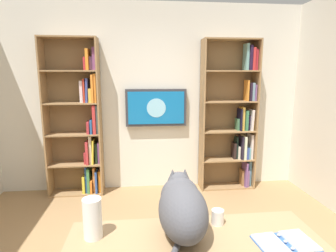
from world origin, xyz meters
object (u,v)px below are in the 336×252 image
object	(u,v)px
wall_mounted_tv	(156,108)
coffee_mug	(218,217)
bookshelf_left	(234,118)
open_binder	(285,243)
paper_towel_roll	(93,218)
cat	(182,206)
bookshelf_right	(81,123)

from	to	relation	value
wall_mounted_tv	coffee_mug	bearing A→B (deg)	95.89
bookshelf_left	wall_mounted_tv	distance (m)	1.17
open_binder	paper_towel_roll	bearing A→B (deg)	-9.57
wall_mounted_tv	cat	bearing A→B (deg)	89.99
bookshelf_right	open_binder	xyz separation A→B (m)	(-1.64, 2.56, -0.29)
wall_mounted_tv	paper_towel_roll	distance (m)	2.54
wall_mounted_tv	open_binder	xyz separation A→B (m)	(-0.57, 2.64, -0.48)
bookshelf_right	open_binder	size ratio (longest dim) A/B	6.28
bookshelf_right	paper_towel_roll	size ratio (longest dim) A/B	8.93
bookshelf_left	wall_mounted_tv	world-z (taller)	bookshelf_left
bookshelf_left	paper_towel_roll	xyz separation A→B (m)	(1.68, 2.38, -0.21)
bookshelf_left	wall_mounted_tv	xyz separation A→B (m)	(1.15, -0.08, 0.16)
paper_towel_roll	bookshelf_right	bearing A→B (deg)	-77.34
coffee_mug	cat	bearing A→B (deg)	16.39
open_binder	paper_towel_roll	distance (m)	1.12
wall_mounted_tv	cat	world-z (taller)	wall_mounted_tv
bookshelf_left	bookshelf_right	xyz separation A→B (m)	(2.22, 0.00, -0.03)
bookshelf_right	cat	xyz separation A→B (m)	(-1.06, 2.38, -0.12)
cat	bookshelf_left	bearing A→B (deg)	-115.87
bookshelf_left	cat	xyz separation A→B (m)	(1.15, 2.38, -0.15)
bookshelf_left	coffee_mug	size ratio (longest dim) A/B	22.78
bookshelf_right	coffee_mug	xyz separation A→B (m)	(-1.31, 2.30, -0.25)
bookshelf_left	open_binder	world-z (taller)	bookshelf_left
bookshelf_left	bookshelf_right	distance (m)	2.22
bookshelf_right	bookshelf_left	bearing A→B (deg)	-179.95
open_binder	cat	bearing A→B (deg)	-17.84
bookshelf_right	cat	distance (m)	2.61
open_binder	bookshelf_left	bearing A→B (deg)	-102.79
cat	paper_towel_roll	size ratio (longest dim) A/B	2.63
cat	open_binder	world-z (taller)	cat
wall_mounted_tv	bookshelf_left	bearing A→B (deg)	175.93
bookshelf_left	wall_mounted_tv	size ratio (longest dim) A/B	2.48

